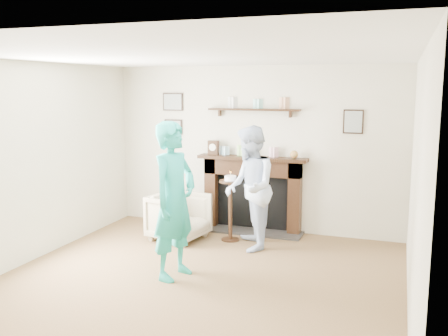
{
  "coord_description": "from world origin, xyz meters",
  "views": [
    {
      "loc": [
        2.1,
        -4.76,
        2.18
      ],
      "look_at": [
        0.08,
        0.9,
        1.21
      ],
      "focal_mm": 40.0,
      "sensor_mm": 36.0,
      "label": 1
    }
  ],
  "objects_px": {
    "armchair": "(179,239)",
    "pedestal_table": "(230,198)",
    "woman": "(175,276)",
    "man": "(249,248)"
  },
  "relations": [
    {
      "from": "man",
      "to": "pedestal_table",
      "type": "xyz_separation_m",
      "value": [
        -0.36,
        0.26,
        0.62
      ]
    },
    {
      "from": "woman",
      "to": "pedestal_table",
      "type": "relative_size",
      "value": 1.8
    },
    {
      "from": "man",
      "to": "woman",
      "type": "distance_m",
      "value": 1.37
    },
    {
      "from": "armchair",
      "to": "pedestal_table",
      "type": "xyz_separation_m",
      "value": [
        0.72,
        0.2,
        0.62
      ]
    },
    {
      "from": "woman",
      "to": "pedestal_table",
      "type": "distance_m",
      "value": 1.65
    },
    {
      "from": "armchair",
      "to": "woman",
      "type": "height_order",
      "value": "woman"
    },
    {
      "from": "man",
      "to": "woman",
      "type": "relative_size",
      "value": 0.93
    },
    {
      "from": "pedestal_table",
      "to": "man",
      "type": "bearing_deg",
      "value": -35.38
    },
    {
      "from": "pedestal_table",
      "to": "armchair",
      "type": "bearing_deg",
      "value": -164.17
    },
    {
      "from": "armchair",
      "to": "woman",
      "type": "distance_m",
      "value": 1.44
    }
  ]
}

